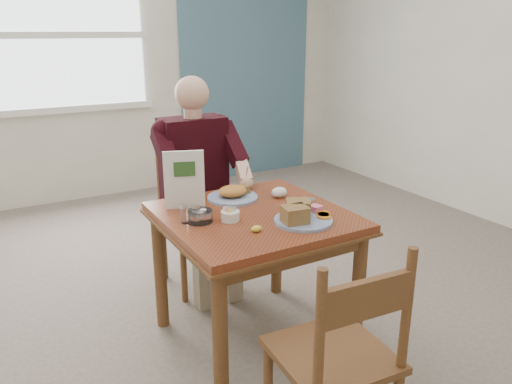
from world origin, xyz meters
TOP-DOWN VIEW (x-y plane):
  - floor at (0.00, 0.00)m, footprint 6.00×6.00m
  - wall_back at (0.00, 3.00)m, footprint 5.50×0.00m
  - accent_panel at (1.60, 2.98)m, footprint 1.60×0.02m
  - lemon_wedge at (-0.11, -0.22)m, footprint 0.06×0.04m
  - napkin at (0.25, 0.15)m, footprint 0.10×0.09m
  - metal_dish at (0.35, 0.02)m, footprint 0.09×0.09m
  - window at (-0.40, 2.97)m, footprint 1.72×0.04m
  - table at (0.00, 0.00)m, footprint 0.92×0.92m
  - chair_far at (0.00, 0.80)m, footprint 0.42×0.42m
  - chair_near at (-0.13, -0.88)m, footprint 0.45×0.45m
  - diner at (0.00, 0.71)m, footprint 0.53×0.56m
  - near_plate at (0.14, -0.22)m, footprint 0.36×0.36m
  - far_plate at (0.02, 0.26)m, footprint 0.30×0.30m
  - caddy at (-0.15, -0.03)m, footprint 0.11×0.11m
  - shakers at (-0.33, 0.04)m, footprint 0.11×0.08m
  - creamer at (-0.29, 0.03)m, footprint 0.16×0.16m
  - menu at (-0.27, 0.25)m, footprint 0.20×0.09m

SIDE VIEW (x-z plane):
  - floor at x=0.00m, z-range 0.00..0.00m
  - chair_far at x=0.00m, z-range 0.00..0.95m
  - chair_near at x=-0.13m, z-range 0.00..0.95m
  - table at x=0.00m, z-range 0.26..1.01m
  - metal_dish at x=0.35m, z-range 0.75..0.76m
  - lemon_wedge at x=-0.11m, z-range 0.75..0.78m
  - caddy at x=-0.15m, z-range 0.74..0.81m
  - far_plate at x=0.02m, z-range 0.74..0.82m
  - napkin at x=0.25m, z-range 0.75..0.81m
  - creamer at x=-0.29m, z-range 0.75..0.81m
  - near_plate at x=0.14m, z-range 0.74..0.83m
  - shakers at x=-0.33m, z-range 0.75..0.84m
  - diner at x=0.00m, z-range 0.12..1.50m
  - menu at x=-0.27m, z-range 0.75..1.06m
  - accent_panel at x=1.60m, z-range 0.00..2.80m
  - wall_back at x=0.00m, z-range -1.35..4.15m
  - window at x=-0.40m, z-range 0.89..2.31m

